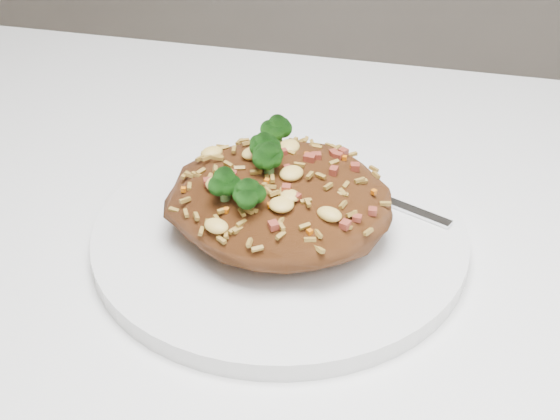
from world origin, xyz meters
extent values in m
cube|color=white|center=(0.00, 0.00, 0.73)|extent=(1.20, 0.80, 0.04)
cylinder|color=white|center=(-0.05, 0.08, 0.76)|extent=(0.27, 0.27, 0.01)
ellipsoid|color=brown|center=(-0.05, 0.08, 0.79)|extent=(0.16, 0.14, 0.05)
ellipsoid|color=#0D3D08|center=(-0.08, 0.05, 0.82)|extent=(0.02, 0.02, 0.02)
ellipsoid|color=#0D3D08|center=(-0.06, 0.09, 0.82)|extent=(0.02, 0.02, 0.02)
ellipsoid|color=#0D3D08|center=(-0.06, 0.04, 0.82)|extent=(0.02, 0.02, 0.02)
ellipsoid|color=#0D3D08|center=(-0.05, 0.08, 0.82)|extent=(0.02, 0.02, 0.02)
ellipsoid|color=#0D3D08|center=(-0.06, 0.13, 0.82)|extent=(0.02, 0.02, 0.02)
cube|color=silver|center=(0.04, 0.12, 0.77)|extent=(0.09, 0.05, 0.00)
cube|color=silver|center=(-0.05, 0.16, 0.77)|extent=(0.04, 0.03, 0.00)
camera|label=1|loc=(0.05, -0.36, 1.10)|focal=50.00mm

